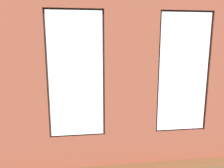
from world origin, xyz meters
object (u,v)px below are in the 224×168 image
object	(u,v)px
tv_flatscreen	(25,92)
potted_plant_near_tv	(38,109)
candle_jar	(117,96)
potted_plant_beside_window_right	(17,128)
couch_left	(182,105)
couch_by_window	(108,133)
potted_plant_foreground_right	(47,89)
potted_plant_between_couches	(165,115)
potted_plant_corner_near_left	(162,81)
cup_ceramic	(100,98)
potted_plant_by_left_couch	(155,97)
remote_black	(105,99)
table_plant_small	(109,97)
media_console	(26,112)
coffee_table	(105,101)
papasan_chair	(87,90)

from	to	relation	value
tv_flatscreen	potted_plant_near_tv	bearing A→B (deg)	120.70
candle_jar	potted_plant_beside_window_right	xyz separation A→B (m)	(2.49, 2.76, 0.13)
couch_left	potted_plant_beside_window_right	bearing A→B (deg)	-70.13
couch_by_window	potted_plant_foreground_right	world-z (taller)	couch_by_window
couch_by_window	potted_plant_between_couches	xyz separation A→B (m)	(-1.33, -0.04, 0.34)
couch_by_window	candle_jar	distance (m)	2.74
candle_jar	potted_plant_corner_near_left	size ratio (longest dim) A/B	0.12
potted_plant_beside_window_right	potted_plant_foreground_right	xyz separation A→B (m)	(0.07, -4.15, -0.10)
potted_plant_foreground_right	potted_plant_between_couches	bearing A→B (deg)	129.21
cup_ceramic	potted_plant_corner_near_left	bearing A→B (deg)	-151.76
potted_plant_by_left_couch	remote_black	bearing A→B (deg)	22.02
table_plant_small	tv_flatscreen	bearing A→B (deg)	7.50
media_console	table_plant_small	bearing A→B (deg)	-172.44
couch_left	potted_plant_between_couches	size ratio (longest dim) A/B	1.78
potted_plant_foreground_right	remote_black	bearing A→B (deg)	144.54
potted_plant_between_couches	potted_plant_foreground_right	world-z (taller)	potted_plant_between_couches
couch_by_window	cup_ceramic	bearing A→B (deg)	-90.41
couch_left	cup_ceramic	world-z (taller)	couch_left
couch_by_window	couch_left	bearing A→B (deg)	-144.79
table_plant_small	media_console	distance (m)	2.60
media_console	tv_flatscreen	xyz separation A→B (m)	(0.00, -0.00, 0.60)
couch_left	potted_plant_foreground_right	world-z (taller)	couch_left
tv_flatscreen	potted_plant_beside_window_right	size ratio (longest dim) A/B	0.88
couch_left	potted_plant_by_left_couch	size ratio (longest dim) A/B	5.77
potted_plant_between_couches	media_console	bearing A→B (deg)	-29.41
candle_jar	potted_plant_between_couches	size ratio (longest dim) A/B	0.11
cup_ceramic	potted_plant_foreground_right	size ratio (longest dim) A/B	0.12
coffee_table	table_plant_small	distance (m)	0.24
couch_by_window	potted_plant_between_couches	distance (m)	1.37
tv_flatscreen	potted_plant_between_couches	xyz separation A→B (m)	(-3.57, 2.01, -0.18)
potted_plant_corner_near_left	potted_plant_by_left_couch	bearing A→B (deg)	54.35
potted_plant_between_couches	table_plant_small	bearing A→B (deg)	-66.77
papasan_chair	potted_plant_by_left_couch	world-z (taller)	papasan_chair
coffee_table	media_console	distance (m)	2.49
cup_ceramic	potted_plant_between_couches	bearing A→B (deg)	116.88
potted_plant_between_couches	potted_plant_by_left_couch	bearing A→B (deg)	-105.09
potted_plant_between_couches	potted_plant_near_tv	world-z (taller)	potted_plant_between_couches
table_plant_small	potted_plant_foreground_right	xyz separation A→B (m)	(2.26, -1.65, -0.04)
candle_jar	media_console	xyz separation A→B (m)	(2.86, 0.61, -0.23)
couch_by_window	cup_ceramic	size ratio (longest dim) A/B	19.52
couch_by_window	coffee_table	distance (m)	2.53
papasan_chair	candle_jar	bearing A→B (deg)	127.13
couch_by_window	table_plant_small	xyz separation A→B (m)	(-0.32, -2.40, 0.21)
papasan_chair	potted_plant_beside_window_right	distance (m)	4.34
couch_by_window	candle_jar	bearing A→B (deg)	-103.03
potted_plant_beside_window_right	potted_plant_foreground_right	world-z (taller)	potted_plant_beside_window_right
potted_plant_corner_near_left	coffee_table	bearing A→B (deg)	31.69
coffee_table	potted_plant_foreground_right	world-z (taller)	potted_plant_foreground_right
candle_jar	potted_plant_between_couches	xyz separation A→B (m)	(-0.71, 2.62, 0.20)
remote_black	potted_plant_near_tv	size ratio (longest dim) A/B	0.19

